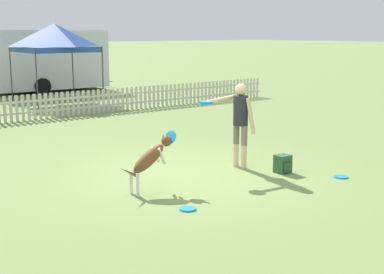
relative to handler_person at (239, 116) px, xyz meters
The scene contains 9 objects.
ground_plane 1.48m from the handler_person, 168.13° to the left, with size 240.00×240.00×0.00m, color olive.
handler_person is the anchor object (origin of this frame).
leaping_dog 2.20m from the handler_person, behind, with size 1.13×0.34×0.94m.
frisbee_near_handler 2.82m from the handler_person, 148.74° to the right, with size 0.25×0.25×0.02m.
frisbee_near_dog 2.15m from the handler_person, 59.17° to the right, with size 0.25×0.25×0.02m.
backpack_on_grass 1.21m from the handler_person, 61.97° to the right, with size 0.27×0.27×0.33m.
picket_fence 8.03m from the handler_person, 97.63° to the left, with size 18.90×0.04×0.76m.
canopy_tent_main 11.38m from the handler_person, 83.53° to the left, with size 2.52×2.52×2.86m.
equipment_trailer 15.23m from the handler_person, 80.71° to the left, with size 5.81×2.33×2.62m.
Camera 1 is at (-5.70, -7.54, 2.56)m, focal length 50.00 mm.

